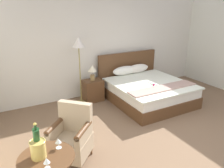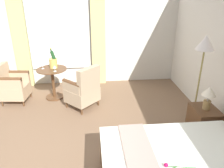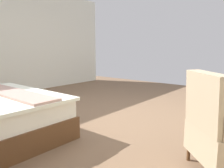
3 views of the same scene
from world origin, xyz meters
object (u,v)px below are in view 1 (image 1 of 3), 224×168
at_px(nightstand, 93,90).
at_px(wine_glass_near_bucket, 47,161).
at_px(bedside_lamp, 92,70).
at_px(bed, 146,89).
at_px(floor_lamp_brass, 79,49).
at_px(armchair_by_window, 72,137).
at_px(wine_glass_near_edge, 58,141).
at_px(champagne_bucket, 38,146).

height_order(nightstand, wine_glass_near_bucket, wine_glass_near_bucket).
bearing_deg(bedside_lamp, wine_glass_near_bucket, -121.87).
bearing_deg(wine_glass_near_bucket, bed, 36.35).
xyz_separation_m(nightstand, wine_glass_near_bucket, (-1.83, -2.95, 0.53)).
height_order(floor_lamp_brass, armchair_by_window, floor_lamp_brass).
xyz_separation_m(nightstand, floor_lamp_brass, (-0.34, -0.01, 1.13)).
height_order(bedside_lamp, wine_glass_near_edge, bedside_lamp).
bearing_deg(wine_glass_near_edge, bedside_lamp, 58.49).
bearing_deg(nightstand, armchair_by_window, -121.90).
bearing_deg(wine_glass_near_bucket, floor_lamp_brass, 63.06).
bearing_deg(wine_glass_near_edge, floor_lamp_brass, 64.06).
height_order(champagne_bucket, wine_glass_near_bucket, champagne_bucket).
height_order(wine_glass_near_bucket, armchair_by_window, armchair_by_window).
height_order(bed, nightstand, bed).
relative_size(champagne_bucket, wine_glass_near_edge, 3.44).
bearing_deg(bed, bedside_lamp, 151.35).
xyz_separation_m(bed, floor_lamp_brass, (-1.59, 0.67, 1.10)).
distance_m(wine_glass_near_bucket, wine_glass_near_edge, 0.36).
relative_size(nightstand, floor_lamp_brass, 0.33).
distance_m(bedside_lamp, champagne_bucket, 3.30).
bearing_deg(nightstand, bedside_lamp, 180.00).
distance_m(nightstand, bedside_lamp, 0.55).
xyz_separation_m(floor_lamp_brass, champagne_bucket, (-1.53, -2.70, -0.54)).
distance_m(bedside_lamp, wine_glass_near_edge, 3.11).
distance_m(champagne_bucket, wine_glass_near_bucket, 0.25).
distance_m(bed, wine_glass_near_bucket, 3.86).
height_order(champagne_bucket, wine_glass_near_edge, champagne_bucket).
relative_size(bed, armchair_by_window, 2.18).
height_order(bed, champagne_bucket, champagne_bucket).
bearing_deg(floor_lamp_brass, bed, -22.86).
bearing_deg(armchair_by_window, nightstand, 58.10).
height_order(bed, bedside_lamp, bed).
xyz_separation_m(champagne_bucket, wine_glass_near_bucket, (0.04, -0.24, -0.05)).
bearing_deg(floor_lamp_brass, wine_glass_near_edge, -115.94).
bearing_deg(nightstand, wine_glass_near_bucket, -121.87).
relative_size(bed, champagne_bucket, 4.40).
height_order(bed, wine_glass_near_bucket, bed).
xyz_separation_m(bed, champagne_bucket, (-3.12, -2.03, 0.55)).
distance_m(bedside_lamp, floor_lamp_brass, 0.67).
bearing_deg(armchair_by_window, wine_glass_near_edge, -120.16).
relative_size(floor_lamp_brass, wine_glass_near_bucket, 12.77).
bearing_deg(armchair_by_window, wine_glass_near_bucket, -121.80).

